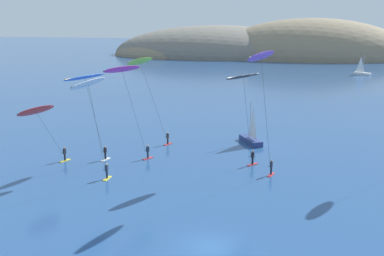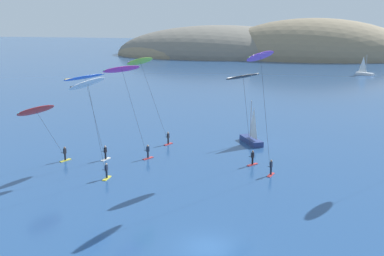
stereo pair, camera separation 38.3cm
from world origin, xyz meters
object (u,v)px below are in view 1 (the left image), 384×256
Objects in this scene: kitesurfer_black at (244,84)px; kitesurfer_lime at (143,68)px; sailboat_far at (363,73)px; kitesurfer_white at (90,90)px; kitesurfer_purple at (262,65)px; sailboat_near at (250,138)px; kitesurfer_blue at (86,83)px; kitesurfer_magenta at (124,77)px; kitesurfer_red at (38,114)px.

kitesurfer_lime is at bearing 162.73° from kitesurfer_black.
kitesurfer_black is (-26.05, -90.73, 8.86)m from sailboat_far.
kitesurfer_white is 0.81× the size of kitesurfer_purple.
kitesurfer_blue is (-17.10, -13.46, 8.85)m from sailboat_near.
kitesurfer_red is at bearing -160.63° from kitesurfer_magenta.
kitesurfer_purple is at bearing -30.60° from kitesurfer_lime.
kitesurfer_blue is at bearing -165.49° from kitesurfer_magenta.
kitesurfer_black is 13.10m from kitesurfer_magenta.
sailboat_near is 0.52× the size of kitesurfer_white.
kitesurfer_black is at bearing 32.02° from kitesurfer_white.
kitesurfer_magenta is at bearing -97.45° from kitesurfer_lime.
kitesurfer_white is at bearing -111.89° from sailboat_far.
kitesurfer_purple is at bearing -1.38° from kitesurfer_red.
kitesurfer_magenta is 4.20m from kitesurfer_blue.
sailboat_near is at bearing 38.21° from kitesurfer_blue.
kitesurfer_magenta reaches higher than sailboat_near.
kitesurfer_lime is at bearing 39.92° from kitesurfer_red.
kitesurfer_red is 6.22m from kitesurfer_blue.
kitesurfer_white is at bearing -165.83° from kitesurfer_purple.
kitesurfer_red is (-23.95, 0.58, -5.87)m from kitesurfer_purple.
kitesurfer_lime reaches higher than kitesurfer_black.
sailboat_near is at bearing 35.30° from kitesurfer_red.
sailboat_near is 0.48× the size of kitesurfer_lime.
kitesurfer_blue is (-17.08, -2.02, -0.01)m from kitesurfer_black.
kitesurfer_purple is (-24.03, -95.41, 11.43)m from sailboat_far.
kitesurfer_blue is (4.85, 2.08, 3.29)m from kitesurfer_red.
sailboat_far is 100.14m from kitesurfer_magenta.
kitesurfer_purple reaches higher than kitesurfer_red.
kitesurfer_lime is at bearing 149.40° from kitesurfer_purple.
kitesurfer_blue reaches higher than kitesurfer_red.
kitesurfer_white is at bearing -147.98° from kitesurfer_black.
kitesurfer_magenta reaches higher than sailboat_far.
kitesurfer_black is (13.91, 8.70, -0.34)m from kitesurfer_white.
kitesurfer_red is at bearing -156.80° from kitesurfer_blue.
kitesurfer_white is 1.05× the size of kitesurfer_blue.
sailboat_far is 0.48× the size of kitesurfer_lime.
kitesurfer_white is 16.41m from kitesurfer_black.
kitesurfer_red is (-47.98, -94.83, 5.56)m from sailboat_far.
kitesurfer_purple is 15.65m from kitesurfer_magenta.
sailboat_near is at bearing 97.09° from kitesurfer_purple.
kitesurfer_blue is (-43.13, -92.75, 8.85)m from sailboat_far.
kitesurfer_black reaches higher than sailboat_near.
sailboat_far is at bearing 73.98° from kitesurfer_black.
kitesurfer_lime is 7.57m from kitesurfer_blue.
kitesurfer_red is at bearing -116.84° from sailboat_far.
sailboat_far is at bearing 66.91° from kitesurfer_magenta.
sailboat_near is 0.54× the size of kitesurfer_blue.
sailboat_near is 27.46m from kitesurfer_red.
kitesurfer_lime is 13.04m from kitesurfer_black.
kitesurfer_lime is at bearing -113.88° from sailboat_far.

